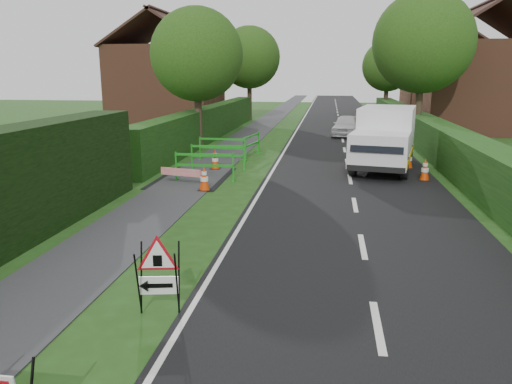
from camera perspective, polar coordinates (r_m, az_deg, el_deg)
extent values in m
plane|color=#213F12|center=(7.05, -7.17, -17.57)|extent=(120.00, 120.00, 0.00)
cube|color=black|center=(40.98, 9.45, 8.16)|extent=(6.00, 90.00, 0.02)
cube|color=#2D2D30|center=(41.24, 1.71, 8.37)|extent=(2.00, 90.00, 0.02)
cube|color=#14380F|center=(28.84, -5.26, 6.13)|extent=(1.00, 24.00, 1.80)
cube|color=#14380F|center=(22.63, 20.44, 3.35)|extent=(1.20, 50.00, 1.50)
cube|color=brown|center=(37.68, -10.04, 11.88)|extent=(7.00, 7.00, 5.50)
cube|color=#331E19|center=(38.37, -12.89, 17.52)|extent=(4.00, 7.40, 2.58)
cube|color=#331E19|center=(37.29, -7.61, 17.86)|extent=(4.00, 7.40, 2.58)
cube|color=#331E19|center=(37.89, -10.36, 19.35)|extent=(0.25, 7.40, 0.18)
cube|color=brown|center=(35.08, 24.09, 10.84)|extent=(7.00, 7.00, 5.50)
cube|color=#331E19|center=(34.78, 21.82, 17.39)|extent=(4.00, 7.40, 2.58)
cube|color=#331E19|center=(35.31, 24.89, 18.84)|extent=(0.25, 7.40, 0.18)
cube|color=brown|center=(48.92, 20.86, 11.53)|extent=(7.00, 7.00, 5.50)
cube|color=#331E19|center=(48.66, 19.15, 16.19)|extent=(4.00, 7.40, 2.58)
cube|color=#331E19|center=(49.40, 23.29, 15.81)|extent=(4.00, 7.40, 2.58)
cube|color=#331E19|center=(49.08, 21.35, 17.28)|extent=(0.25, 7.40, 0.18)
cylinder|color=#2D2116|center=(24.74, -6.58, 7.96)|extent=(0.36, 0.36, 2.62)
sphere|color=#1A3F11|center=(24.65, -6.79, 15.35)|extent=(4.40, 4.40, 4.40)
cylinder|color=#2D2116|center=(28.29, 18.01, 8.43)|extent=(0.36, 0.36, 2.97)
sphere|color=#1A3F11|center=(28.25, 18.57, 15.91)|extent=(5.20, 5.20, 5.20)
cylinder|color=#2D2116|center=(40.37, -0.74, 10.24)|extent=(0.36, 0.36, 2.80)
sphere|color=#1A3F11|center=(40.33, -0.75, 15.13)|extent=(4.80, 4.80, 4.80)
cylinder|color=#2D2116|center=(44.13, 14.58, 9.86)|extent=(0.36, 0.36, 2.45)
sphere|color=#1A3F11|center=(44.07, 14.82, 13.77)|extent=(4.20, 4.20, 4.20)
cylinder|color=black|center=(7.76, -13.33, -10.23)|extent=(0.09, 0.33, 1.07)
cylinder|color=black|center=(8.01, -12.97, -9.47)|extent=(0.09, 0.33, 1.07)
cylinder|color=black|center=(7.67, -9.03, -10.31)|extent=(0.09, 0.33, 1.07)
cylinder|color=black|center=(7.92, -8.81, -9.53)|extent=(0.09, 0.33, 1.07)
cube|color=white|center=(7.85, -11.04, -10.42)|extent=(0.59, 0.13, 0.29)
cube|color=black|center=(7.83, -11.06, -10.47)|extent=(0.42, 0.09, 0.07)
cone|color=black|center=(7.87, -12.74, -10.43)|extent=(0.16, 0.19, 0.17)
cube|color=black|center=(7.68, -11.20, -7.72)|extent=(0.13, 0.03, 0.17)
cube|color=silver|center=(20.56, 14.70, 6.71)|extent=(2.58, 3.54, 1.92)
cube|color=silver|center=(18.21, 13.94, 4.75)|extent=(2.36, 2.42, 1.17)
cube|color=black|center=(17.19, 13.66, 5.25)|extent=(1.76, 0.56, 0.54)
cube|color=yellow|center=(19.85, 11.44, 4.44)|extent=(0.98, 4.83, 0.24)
cube|color=yellow|center=(19.68, 17.25, 4.02)|extent=(0.98, 4.83, 0.24)
cube|color=black|center=(17.32, 13.51, 2.58)|extent=(1.94, 0.50, 0.20)
cylinder|color=black|center=(18.36, 11.04, 3.05)|extent=(0.39, 0.83, 0.80)
cylinder|color=black|center=(18.19, 16.63, 2.64)|extent=(0.39, 0.83, 0.80)
cylinder|color=black|center=(21.50, 12.34, 4.47)|extent=(0.39, 0.83, 0.80)
cylinder|color=black|center=(21.35, 17.12, 4.13)|extent=(0.39, 0.83, 0.80)
cube|color=black|center=(18.22, 18.66, 1.30)|extent=(0.38, 0.38, 0.04)
cone|color=#DD3B06|center=(18.14, 18.76, 2.51)|extent=(0.32, 0.32, 0.75)
cylinder|color=white|center=(18.15, 18.75, 2.40)|extent=(0.25, 0.25, 0.14)
cylinder|color=white|center=(18.12, 18.79, 2.98)|extent=(0.17, 0.17, 0.10)
cube|color=black|center=(20.37, 16.99, 2.64)|extent=(0.38, 0.38, 0.04)
cone|color=#DD3B06|center=(20.30, 17.06, 3.73)|extent=(0.32, 0.32, 0.75)
cylinder|color=white|center=(20.31, 17.06, 3.63)|extent=(0.25, 0.25, 0.14)
cylinder|color=white|center=(20.28, 17.09, 4.15)|extent=(0.17, 0.17, 0.10)
cube|color=black|center=(22.73, 16.52, 3.74)|extent=(0.38, 0.38, 0.04)
cone|color=#DD3B06|center=(22.67, 16.58, 4.72)|extent=(0.32, 0.32, 0.75)
cylinder|color=white|center=(22.68, 16.58, 4.63)|extent=(0.25, 0.25, 0.14)
cylinder|color=white|center=(22.65, 16.61, 5.09)|extent=(0.17, 0.17, 0.10)
cube|color=black|center=(15.87, -5.90, 0.22)|extent=(0.38, 0.38, 0.04)
cone|color=#DD3B06|center=(15.78, -5.94, 1.62)|extent=(0.32, 0.32, 0.75)
cylinder|color=white|center=(15.79, -5.93, 1.48)|extent=(0.25, 0.25, 0.14)
cylinder|color=white|center=(15.75, -5.95, 2.15)|extent=(0.17, 0.17, 0.10)
cube|color=black|center=(19.40, -4.67, 2.67)|extent=(0.38, 0.38, 0.04)
cone|color=#DD3B06|center=(19.33, -4.70, 3.82)|extent=(0.32, 0.32, 0.75)
cylinder|color=white|center=(19.34, -4.69, 3.71)|extent=(0.25, 0.25, 0.14)
cylinder|color=white|center=(19.31, -4.70, 4.26)|extent=(0.17, 0.17, 0.10)
cube|color=#188618|center=(17.45, -9.11, 2.94)|extent=(0.05, 0.05, 1.00)
cube|color=#188618|center=(17.03, -2.61, 2.83)|extent=(0.05, 0.05, 1.00)
cube|color=#188618|center=(17.14, -5.93, 4.27)|extent=(2.00, 0.11, 0.08)
cube|color=#188618|center=(17.20, -5.90, 3.05)|extent=(2.00, 0.11, 0.08)
cube|color=#188618|center=(17.54, -9.06, 1.39)|extent=(0.07, 0.35, 0.04)
cube|color=#188618|center=(17.12, -2.59, 1.25)|extent=(0.07, 0.35, 0.04)
cube|color=#188618|center=(19.30, -7.34, 3.99)|extent=(0.06, 0.06, 1.00)
cube|color=#188618|center=(19.12, -1.38, 4.01)|extent=(0.06, 0.06, 1.00)
cube|color=#188618|center=(19.12, -4.40, 5.25)|extent=(1.99, 0.31, 0.08)
cube|color=#188618|center=(19.18, -4.38, 4.15)|extent=(1.99, 0.31, 0.08)
cube|color=#188618|center=(19.39, -7.30, 2.59)|extent=(0.10, 0.35, 0.04)
cube|color=#188618|center=(19.21, -1.37, 2.60)|extent=(0.10, 0.35, 0.04)
cube|color=#188618|center=(21.52, -6.42, 4.98)|extent=(0.05, 0.05, 1.00)
cube|color=#188618|center=(21.00, -1.20, 4.85)|extent=(0.05, 0.05, 1.00)
cube|color=#188618|center=(21.18, -3.86, 6.05)|extent=(2.00, 0.16, 0.08)
cube|color=#188618|center=(21.23, -3.84, 5.06)|extent=(2.00, 0.16, 0.08)
cube|color=#188618|center=(21.59, -6.38, 3.72)|extent=(0.08, 0.35, 0.04)
cube|color=#188618|center=(21.07, -1.19, 3.56)|extent=(0.08, 0.35, 0.04)
cube|color=#188618|center=(21.30, -1.42, 4.98)|extent=(0.06, 0.06, 1.00)
cube|color=#188618|center=(23.17, 0.30, 5.66)|extent=(0.06, 0.06, 1.00)
cube|color=#188618|center=(22.18, -0.52, 6.41)|extent=(0.42, 1.98, 0.08)
cube|color=#188618|center=(22.22, -0.52, 5.46)|extent=(0.42, 1.98, 0.08)
cube|color=#188618|center=(21.37, -1.41, 3.70)|extent=(0.36, 0.12, 0.04)
cube|color=#188618|center=(23.24, 0.30, 4.49)|extent=(0.36, 0.12, 0.04)
cube|color=red|center=(16.71, -8.55, 0.74)|extent=(1.47, 0.40, 0.25)
imported|color=silver|center=(30.23, 10.31, 7.49)|extent=(1.96, 3.81, 1.24)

